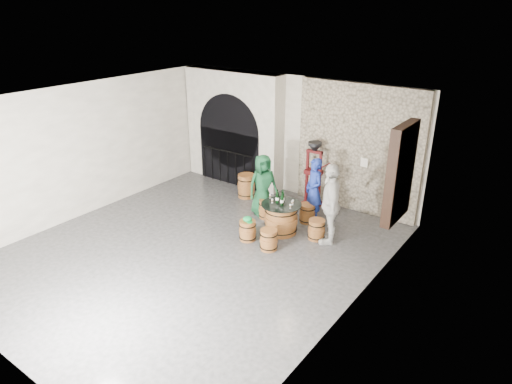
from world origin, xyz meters
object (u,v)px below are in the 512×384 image
Objects in this scene: barrel_stool_right at (316,230)px; barrel_stool_near_right at (269,240)px; corking_press at (314,169)px; barrel_stool_left at (266,209)px; person_white at (330,204)px; barrel_table at (281,218)px; wine_bottle_left at (277,197)px; person_green at (263,185)px; side_barrel at (246,186)px; person_blue at (314,190)px; wine_bottle_center at (282,200)px; barrel_stool_near_left at (248,230)px; barrel_stool_far at (307,213)px; wine_bottle_right at (283,198)px.

barrel_stool_right is 1.00× the size of barrel_stool_near_right.
corking_press reaches higher than barrel_stool_right.
person_white reaches higher than barrel_stool_left.
barrel_table is 0.85m from barrel_stool_right.
wine_bottle_left is at bearing -36.41° from barrel_stool_left.
corking_press reaches higher than person_green.
person_white is (1.99, -0.30, 0.14)m from person_green.
barrel_stool_left is 1.44× the size of wine_bottle_left.
barrel_table is at bearing -31.71° from side_barrel.
person_blue is 4.83× the size of wine_bottle_center.
barrel_stool_near_left is 0.73× the size of side_barrel.
barrel_stool_left is 1.60m from corking_press.
wine_bottle_left reaches higher than barrel_stool_near_right.
person_white is at bearing -52.15° from corking_press.
corking_press is at bearing 18.59° from side_barrel.
barrel_stool_left is 0.73× the size of side_barrel.
side_barrel is at bearing -150.99° from person_blue.
barrel_stool_far is 1.44× the size of wine_bottle_right.
barrel_stool_left and barrel_stool_right have the same top height.
corking_press is (-0.17, 1.74, 0.64)m from barrel_table.
barrel_stool_near_left is 1.93m from person_blue.
barrel_stool_near_left is 0.26× the size of person_white.
side_barrel reaches higher than barrel_stool_far.
barrel_stool_left is at bearing -115.15° from corking_press.
barrel_stool_near_right is 2.89m from side_barrel.
person_green is 4.75× the size of wine_bottle_center.
person_green reaches higher than wine_bottle_right.
wine_bottle_right is at bearing 104.62° from barrel_stool_near_right.
barrel_stool_near_left is (-1.22, -0.94, 0.00)m from barrel_stool_right.
barrel_table is 1.97× the size of barrel_stool_near_right.
person_white is 1.08m from wine_bottle_center.
barrel_stool_near_right is (0.22, -0.81, -0.12)m from barrel_table.
barrel_stool_right is at bearing 9.17° from wine_bottle_right.
barrel_stool_far is 1.00× the size of barrel_stool_right.
barrel_stool_right is 2.87m from side_barrel.
barrel_stool_far is 0.27× the size of corking_press.
person_green reaches higher than barrel_stool_far.
wine_bottle_right is at bearing -107.54° from barrel_stool_far.
corking_press reaches higher than wine_bottle_center.
corking_press reaches higher than barrel_stool_left.
barrel_stool_left is 1.00× the size of barrel_stool_near_left.
barrel_stool_far is 1.62m from barrel_stool_near_right.
barrel_stool_near_left is 1.00m from wine_bottle_left.
barrel_stool_far is at bearing -49.54° from person_green.
side_barrel is (-1.89, 1.16, -0.03)m from barrel_table.
side_barrel is at bearing 160.37° from barrel_stool_right.
wine_bottle_right is 2.24m from side_barrel.
barrel_table is 0.85m from barrel_stool_near_right.
corking_press is at bearing 95.47° from wine_bottle_right.
wine_bottle_center is at bearing 103.10° from barrel_stool_near_right.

